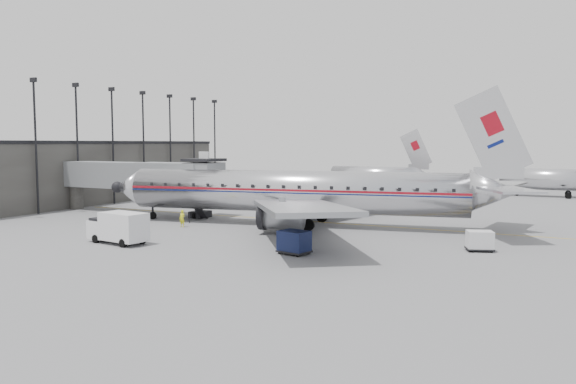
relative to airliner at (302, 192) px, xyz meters
name	(u,v)px	position (x,y,z in m)	size (l,w,h in m)	color
ground	(259,228)	(-2.98, -3.15, -3.29)	(160.00, 160.00, 0.00)	slate
terminal	(78,172)	(-36.98, 6.85, 0.71)	(12.00, 46.00, 8.00)	#393633
apron_line	(314,222)	(0.02, 2.85, -3.29)	(0.15, 60.00, 0.01)	gold
jet_bridge	(146,177)	(-19.64, 0.52, 0.89)	(21.00, 6.20, 7.10)	slate
floodlight_masts	(129,140)	(-30.48, 9.85, 5.07)	(0.90, 42.25, 15.25)	black
distant_aircraft_near	(375,175)	(-4.77, 38.85, -0.56)	(16.39, 3.20, 10.26)	silver
distant_aircraft_mid	(552,179)	(21.23, 42.85, -0.56)	(16.39, 3.20, 10.26)	silver
airliner	(302,192)	(0.00, 0.00, 0.00)	(41.09, 37.76, 13.09)	silver
service_van	(118,227)	(-9.04, -15.42, -1.97)	(5.62, 2.86, 2.53)	silver
baggage_cart_navy	(294,242)	(5.47, -13.15, -2.39)	(2.48, 2.09, 1.70)	#0E1639
baggage_cart_white	(480,240)	(17.35, -6.06, -2.49)	(2.31, 2.04, 1.51)	silver
ramp_worker	(182,218)	(-9.79, -6.05, -2.47)	(0.60, 0.40, 1.65)	yellow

